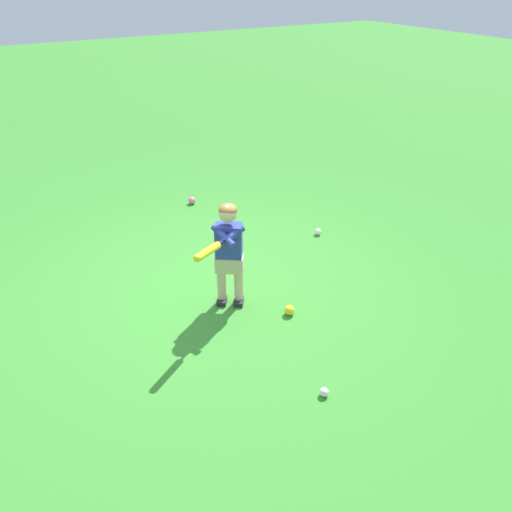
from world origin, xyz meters
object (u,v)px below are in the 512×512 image
play_ball_behind_batter (192,201)px  play_ball_far_right (289,310)px  child_batter (228,248)px  play_ball_by_bucket (324,392)px  play_ball_near_batter (318,232)px

play_ball_behind_batter → play_ball_far_right: same height
child_batter → play_ball_by_bucket: child_batter is taller
play_ball_far_right → play_ball_near_batter: (-1.18, 1.24, -0.01)m
play_ball_far_right → child_batter: bearing=-137.6°
play_ball_by_bucket → play_ball_far_right: bearing=160.6°
play_ball_far_right → play_ball_near_batter: play_ball_far_right is taller
play_ball_behind_batter → play_ball_near_batter: size_ratio=1.21×
play_ball_behind_batter → play_ball_near_batter: 1.93m
play_ball_by_bucket → play_ball_behind_batter: size_ratio=0.74×
play_ball_behind_batter → child_batter: bearing=-15.8°
child_batter → play_ball_by_bucket: (1.47, 0.06, -0.61)m
play_ball_behind_batter → play_ball_near_batter: (1.67, 0.98, -0.01)m
play_ball_far_right → play_ball_by_bucket: bearing=-19.4°
play_ball_far_right → play_ball_near_batter: bearing=133.6°
play_ball_near_batter → play_ball_far_right: bearing=-46.4°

